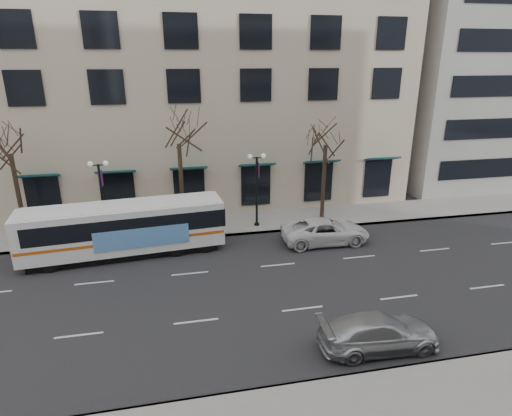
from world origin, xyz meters
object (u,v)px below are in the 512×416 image
object	(u,v)px
tree_far_right	(326,131)
lamp_post_right	(257,187)
lamp_post_left	(102,196)
tree_far_mid	(178,129)
silver_car	(379,332)
tree_far_left	(7,138)
city_bus	(125,228)
white_pickup	(325,231)

from	to	relation	value
tree_far_right	lamp_post_right	bearing A→B (deg)	-173.15
tree_far_right	lamp_post_left	distance (m)	15.40
tree_far_mid	lamp_post_left	size ratio (longest dim) A/B	1.64
lamp_post_left	silver_car	distance (m)	18.54
silver_car	tree_far_left	bearing A→B (deg)	51.63
lamp_post_left	lamp_post_right	size ratio (longest dim) A/B	1.00
tree_far_left	tree_far_mid	xyz separation A→B (m)	(10.00, 0.00, 0.21)
tree_far_left	tree_far_right	xyz separation A→B (m)	(20.00, 0.00, -0.28)
lamp_post_left	silver_car	world-z (taller)	lamp_post_left
tree_far_right	silver_car	distance (m)	15.78
tree_far_left	tree_far_right	distance (m)	20.00
lamp_post_left	lamp_post_right	xyz separation A→B (m)	(10.00, 0.00, 0.00)
lamp_post_left	city_bus	distance (m)	3.29
white_pickup	lamp_post_right	bearing A→B (deg)	49.34
tree_far_right	white_pickup	bearing A→B (deg)	-107.31
tree_far_left	lamp_post_right	size ratio (longest dim) A/B	1.60
lamp_post_right	city_bus	distance (m)	9.00
tree_far_mid	tree_far_right	size ratio (longest dim) A/B	1.06
tree_far_mid	lamp_post_left	bearing A→B (deg)	-173.15
tree_far_right	silver_car	world-z (taller)	tree_far_right
silver_car	lamp_post_left	bearing A→B (deg)	42.98
tree_far_mid	lamp_post_right	distance (m)	6.41
white_pickup	lamp_post_left	bearing A→B (deg)	77.68
tree_far_mid	lamp_post_right	world-z (taller)	tree_far_mid
tree_far_right	white_pickup	xyz separation A→B (m)	(-1.25, -4.00, -5.65)
silver_car	tree_far_right	bearing A→B (deg)	-9.45
lamp_post_left	white_pickup	distance (m)	14.32
lamp_post_left	white_pickup	bearing A→B (deg)	-13.89
tree_far_mid	city_bus	world-z (taller)	tree_far_mid
tree_far_mid	lamp_post_right	size ratio (longest dim) A/B	1.64
city_bus	silver_car	xyz separation A→B (m)	(10.65, -11.17, -1.01)
tree_far_mid	silver_car	xyz separation A→B (m)	(7.15, -14.44, -6.19)
tree_far_mid	city_bus	bearing A→B (deg)	-136.99
tree_far_left	tree_far_right	size ratio (longest dim) A/B	1.03
tree_far_mid	white_pickup	xyz separation A→B (m)	(8.75, -4.00, -6.13)
lamp_post_right	lamp_post_left	bearing A→B (deg)	180.00
lamp_post_right	white_pickup	xyz separation A→B (m)	(3.75, -3.40, -2.17)
white_pickup	tree_far_left	bearing A→B (deg)	79.53
tree_far_right	lamp_post_right	distance (m)	6.11
lamp_post_left	tree_far_left	bearing A→B (deg)	173.17
tree_far_mid	tree_far_right	world-z (taller)	tree_far_mid
lamp_post_left	city_bus	bearing A→B (deg)	-60.77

